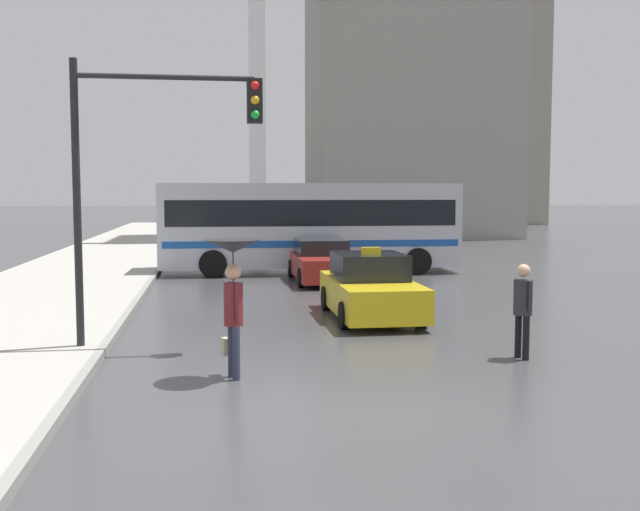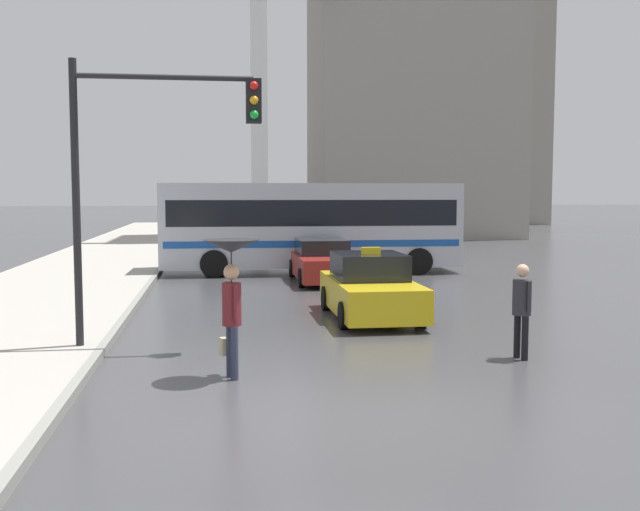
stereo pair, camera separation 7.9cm
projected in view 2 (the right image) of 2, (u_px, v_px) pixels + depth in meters
ground_plane at (372, 413)px, 10.03m from camera, size 300.00×300.00×0.00m
taxi at (370, 289)px, 17.52m from camera, size 1.91×4.27×1.67m
sedan_red at (322, 262)px, 24.65m from camera, size 1.91×4.68×1.39m
city_bus at (311, 223)px, 27.23m from camera, size 10.75×2.79×3.25m
pedestrian_with_umbrella at (231, 272)px, 11.72m from camera, size 0.92×0.92×2.21m
pedestrian_man at (522, 303)px, 13.15m from camera, size 0.40×0.48×1.69m
traffic_light at (153, 150)px, 13.55m from camera, size 3.41×0.38×5.31m
building_tower_far at (481, 100)px, 69.30m from camera, size 10.32×8.74×22.88m
monument_cross at (259, 33)px, 42.06m from camera, size 9.18×0.90×20.87m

